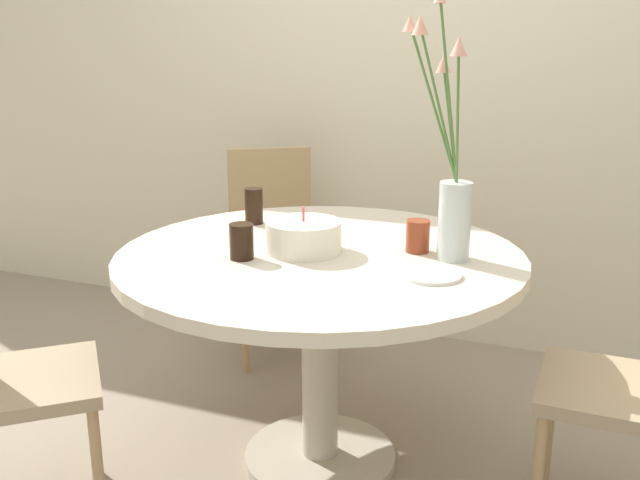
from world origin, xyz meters
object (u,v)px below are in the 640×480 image
at_px(birthday_cake, 304,236).
at_px(drink_glass_2, 418,236).
at_px(side_plate, 431,275).
at_px(flower_vase, 451,186).
at_px(drink_glass_1, 242,241).
at_px(chair_far_back, 274,238).
at_px(drink_glass_0, 254,206).

xyz_separation_m(birthday_cake, drink_glass_2, (0.34, 0.13, 0.00)).
xyz_separation_m(side_plate, drink_glass_2, (-0.10, 0.23, 0.05)).
bearing_deg(flower_vase, drink_glass_1, -158.43).
bearing_deg(chair_far_back, drink_glass_0, -105.50).
distance_m(side_plate, drink_glass_2, 0.25).
bearing_deg(drink_glass_0, birthday_cake, -40.66).
bearing_deg(birthday_cake, side_plate, -11.94).
distance_m(drink_glass_0, drink_glass_1, 0.44).
distance_m(drink_glass_1, drink_glass_2, 0.56).
height_order(side_plate, drink_glass_1, drink_glass_1).
relative_size(flower_vase, drink_glass_1, 7.17).
xyz_separation_m(birthday_cake, side_plate, (0.43, -0.09, -0.05)).
distance_m(birthday_cake, drink_glass_0, 0.41).
xyz_separation_m(side_plate, drink_glass_1, (-0.58, -0.05, 0.05)).
relative_size(drink_glass_1, drink_glass_2, 1.07).
distance_m(chair_far_back, drink_glass_2, 1.12).
bearing_deg(drink_glass_2, chair_far_back, 140.35).
bearing_deg(drink_glass_0, drink_glass_1, -68.18).
relative_size(birthday_cake, side_plate, 1.38).
xyz_separation_m(chair_far_back, birthday_cake, (0.50, -0.83, 0.27)).
xyz_separation_m(birthday_cake, drink_glass_1, (-0.15, -0.14, 0.01)).
bearing_deg(chair_far_back, drink_glass_1, -104.12).
bearing_deg(flower_vase, drink_glass_0, 167.03).
bearing_deg(drink_glass_2, drink_glass_0, 168.41).
relative_size(side_plate, drink_glass_0, 1.33).
height_order(flower_vase, side_plate, flower_vase).
height_order(chair_far_back, side_plate, chair_far_back).
bearing_deg(side_plate, drink_glass_1, -175.30).
bearing_deg(flower_vase, birthday_cake, -168.09).
distance_m(drink_glass_0, drink_glass_2, 0.66).
xyz_separation_m(chair_far_back, drink_glass_2, (0.84, -0.69, 0.27)).
bearing_deg(drink_glass_1, flower_vase, 21.57).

